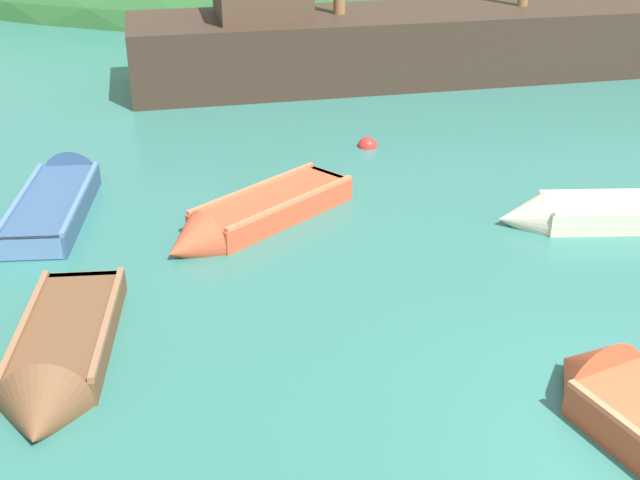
% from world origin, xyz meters
% --- Properties ---
extents(sailing_ship, '(17.39, 8.05, 11.00)m').
position_xyz_m(sailing_ship, '(-2.55, 14.48, 0.63)').
color(sailing_ship, '#38281E').
rests_on(sailing_ship, ground).
extents(rowboat_outer_left, '(3.79, 1.44, 0.86)m').
position_xyz_m(rowboat_outer_left, '(0.60, 5.54, 0.13)').
color(rowboat_outer_left, beige).
rests_on(rowboat_outer_left, ground).
extents(rowboat_near_dock, '(2.88, 3.50, 0.93)m').
position_xyz_m(rowboat_near_dock, '(-5.08, 4.78, 0.13)').
color(rowboat_near_dock, '#C64C2D').
rests_on(rowboat_near_dock, ground).
extents(rowboat_center, '(1.73, 3.86, 1.00)m').
position_xyz_m(rowboat_center, '(-8.52, 5.25, 0.13)').
color(rowboat_center, '#335175').
rests_on(rowboat_center, ground).
extents(rowboat_portside, '(1.71, 3.38, 1.03)m').
position_xyz_m(rowboat_portside, '(-6.57, 0.68, 0.10)').
color(rowboat_portside, brown).
rests_on(rowboat_portside, ground).
extents(buoy_red, '(0.40, 0.40, 0.40)m').
position_xyz_m(buoy_red, '(-3.46, 8.79, 0.00)').
color(buoy_red, red).
rests_on(buoy_red, ground).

